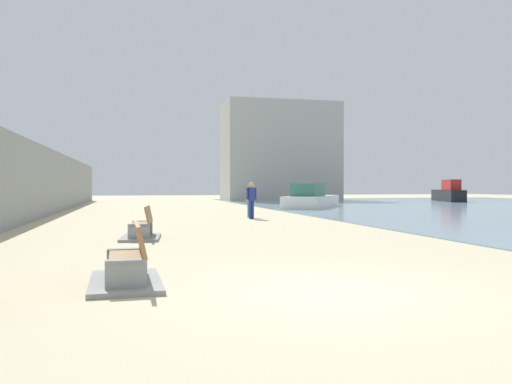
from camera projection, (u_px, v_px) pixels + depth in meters
name	position (u px, v px, depth m)	size (l,w,h in m)	color
ground_plane	(193.00, 218.00, 25.14)	(120.00, 120.00, 0.00)	#C6B793
seawall	(27.00, 181.00, 23.39)	(0.80, 64.00, 3.55)	gray
bench_near	(127.00, 270.00, 8.28)	(1.16, 2.13, 0.98)	gray
bench_far	(142.00, 231.00, 15.38)	(1.29, 2.19, 0.98)	gray
person_walking	(251.00, 197.00, 24.52)	(0.52, 0.25, 1.75)	navy
person_standing	(249.00, 199.00, 25.61)	(0.22, 0.53, 1.59)	teal
boat_far_right	(449.00, 193.00, 51.01)	(3.78, 7.64, 2.13)	black
boat_mid_bay	(311.00, 199.00, 36.24)	(6.17, 7.74, 1.68)	white
harbor_building	(280.00, 152.00, 55.18)	(12.00, 6.00, 10.36)	#ADAAA3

